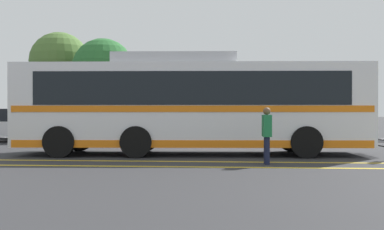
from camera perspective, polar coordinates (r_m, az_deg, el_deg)
The scene contains 10 objects.
ground_plane at distance 15.60m, azimuth 5.61°, elevation -4.90°, with size 220.00×220.00×0.00m, color #2D2D30.
lane_strip_0 at distance 13.08m, azimuth -0.72°, elevation -5.92°, with size 0.20×31.55×0.01m, color gold.
lane_strip_1 at distance 11.85m, azimuth -1.24°, elevation -6.58°, with size 0.20×31.55×0.01m, color gold.
curb_strip at distance 21.97m, azimuth 1.30°, elevation -3.15°, with size 39.55×0.36×0.15m, color #99999E.
transit_bus at distance 15.19m, azimuth -0.06°, elevation 1.47°, with size 11.97×3.12×3.37m.
parked_car_1 at distance 20.93m, azimuth -7.16°, elevation -1.69°, with size 4.93×1.96×1.32m.
parked_car_2 at distance 20.84m, azimuth 11.66°, elevation -1.43°, with size 4.70×2.21×1.53m.
pedestrian_0 at distance 12.51m, azimuth 9.48°, elevation -2.17°, with size 0.25×0.43×1.57m.
tree_0 at distance 27.98m, azimuth -16.45°, elevation 6.44°, with size 3.52×3.52×6.16m.
tree_1 at distance 24.89m, azimuth -11.22°, elevation 5.65°, with size 3.37×3.37×5.41m.
Camera 1 is at (-0.37, -15.53, 1.45)m, focal length 42.00 mm.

